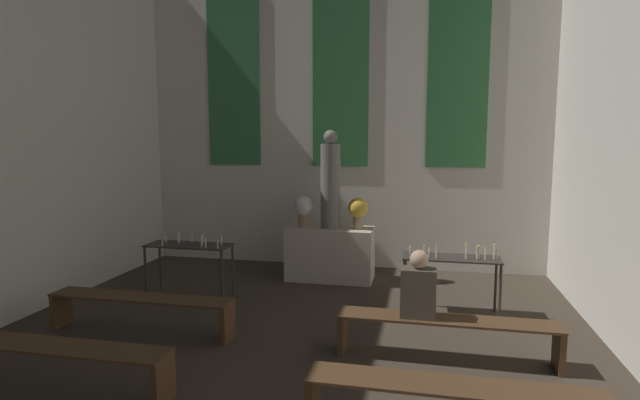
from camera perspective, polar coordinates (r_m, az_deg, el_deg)
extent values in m
cube|color=silver|center=(8.98, 2.43, 10.46)|extent=(7.31, 0.12, 5.67)
cube|color=#33723F|center=(9.49, -9.85, 13.61)|extent=(0.99, 0.03, 3.18)
cube|color=#33723F|center=(8.95, 2.36, 14.11)|extent=(0.99, 0.03, 3.18)
cube|color=#33723F|center=(8.84, 15.50, 13.96)|extent=(0.99, 0.03, 3.18)
cube|color=#BCB29E|center=(8.21, 1.18, -6.13)|extent=(1.40, 0.65, 0.86)
cylinder|color=slate|center=(8.03, 1.20, 1.57)|extent=(0.32, 0.32, 1.36)
sphere|color=slate|center=(7.99, 1.21, 7.21)|extent=(0.22, 0.22, 0.22)
cylinder|color=#937A5B|center=(8.20, -1.93, -2.27)|extent=(0.17, 0.17, 0.23)
sphere|color=silver|center=(8.17, -1.94, -0.69)|extent=(0.32, 0.32, 0.32)
cylinder|color=#937A5B|center=(8.03, 4.37, -2.49)|extent=(0.17, 0.17, 0.23)
sphere|color=gold|center=(8.00, 4.39, -0.87)|extent=(0.32, 0.32, 0.32)
cube|color=#332D28|center=(7.54, -14.76, -5.01)|extent=(1.24, 0.47, 0.02)
cylinder|color=#332D28|center=(7.74, -19.32, -7.78)|extent=(0.04, 0.04, 0.74)
cylinder|color=#332D28|center=(7.20, -11.15, -8.61)|extent=(0.04, 0.04, 0.74)
cylinder|color=#332D28|center=(8.08, -17.80, -7.10)|extent=(0.04, 0.04, 0.74)
cylinder|color=#332D28|center=(7.57, -9.92, -7.82)|extent=(0.04, 0.04, 0.74)
cylinder|color=silver|center=(7.53, -17.58, -4.68)|extent=(0.02, 0.02, 0.09)
sphere|color=#F9CC4C|center=(7.52, -17.59, -4.24)|extent=(0.02, 0.02, 0.02)
cylinder|color=silver|center=(7.56, -13.28, -4.38)|extent=(0.02, 0.02, 0.12)
sphere|color=#F9CC4C|center=(7.55, -13.30, -3.83)|extent=(0.02, 0.02, 0.02)
cylinder|color=silver|center=(7.23, -12.95, -4.82)|extent=(0.02, 0.02, 0.14)
sphere|color=#F9CC4C|center=(7.21, -12.97, -4.18)|extent=(0.02, 0.02, 0.02)
cylinder|color=silver|center=(7.76, -17.17, -4.29)|extent=(0.02, 0.02, 0.10)
sphere|color=#F9CC4C|center=(7.75, -17.19, -3.83)|extent=(0.02, 0.02, 0.02)
cylinder|color=silver|center=(7.79, -15.83, -4.14)|extent=(0.02, 0.02, 0.12)
sphere|color=#F9CC4C|center=(7.78, -15.84, -3.63)|extent=(0.02, 0.02, 0.02)
cylinder|color=silver|center=(7.65, -15.89, -4.25)|extent=(0.02, 0.02, 0.14)
sphere|color=#F9CC4C|center=(7.64, -15.91, -3.64)|extent=(0.02, 0.02, 0.02)
cylinder|color=silver|center=(7.35, -13.40, -4.66)|extent=(0.02, 0.02, 0.14)
sphere|color=#F9CC4C|center=(7.34, -13.42, -4.04)|extent=(0.02, 0.02, 0.02)
cylinder|color=silver|center=(7.89, -17.37, -3.92)|extent=(0.02, 0.02, 0.16)
sphere|color=#F9CC4C|center=(7.87, -17.40, -3.26)|extent=(0.02, 0.02, 0.02)
cylinder|color=silver|center=(7.40, -11.21, -4.54)|extent=(0.02, 0.02, 0.13)
sphere|color=#F9CC4C|center=(7.39, -11.22, -3.95)|extent=(0.02, 0.02, 0.02)
cylinder|color=silver|center=(7.16, -11.63, -5.00)|extent=(0.02, 0.02, 0.12)
sphere|color=#F9CC4C|center=(7.15, -11.64, -4.46)|extent=(0.02, 0.02, 0.02)
cylinder|color=silver|center=(7.67, -14.44, -4.21)|extent=(0.02, 0.02, 0.13)
sphere|color=#F9CC4C|center=(7.66, -14.45, -3.63)|extent=(0.02, 0.02, 0.02)
cube|color=#332D28|center=(6.76, 14.78, -6.41)|extent=(1.24, 0.47, 0.02)
cylinder|color=#332D28|center=(6.65, 9.57, -9.89)|extent=(0.04, 0.04, 0.74)
cylinder|color=#332D28|center=(6.72, 19.89, -10.06)|extent=(0.04, 0.04, 0.74)
cylinder|color=#332D28|center=(7.05, 9.72, -8.93)|extent=(0.04, 0.04, 0.74)
cylinder|color=#332D28|center=(7.10, 19.44, -9.11)|extent=(0.04, 0.04, 0.74)
cylinder|color=silver|center=(6.69, 16.34, -5.73)|extent=(0.02, 0.02, 0.18)
sphere|color=#F9CC4C|center=(6.67, 16.37, -4.88)|extent=(0.02, 0.02, 0.02)
cylinder|color=silver|center=(6.79, 19.53, -5.98)|extent=(0.02, 0.02, 0.10)
sphere|color=#F9CC4C|center=(6.77, 19.56, -5.45)|extent=(0.02, 0.02, 0.02)
cylinder|color=silver|center=(6.82, 10.26, -5.67)|extent=(0.02, 0.02, 0.09)
sphere|color=#F9CC4C|center=(6.81, 10.27, -5.20)|extent=(0.02, 0.02, 0.02)
cylinder|color=silver|center=(6.74, 16.38, -5.85)|extent=(0.02, 0.02, 0.13)
sphere|color=#F9CC4C|center=(6.73, 16.40, -5.23)|extent=(0.02, 0.02, 0.02)
cylinder|color=silver|center=(6.71, 18.35, -5.95)|extent=(0.02, 0.02, 0.14)
sphere|color=#F9CC4C|center=(6.69, 18.38, -5.28)|extent=(0.02, 0.02, 0.02)
cylinder|color=silver|center=(6.70, 12.33, -5.94)|extent=(0.02, 0.02, 0.09)
sphere|color=#F9CC4C|center=(6.69, 12.34, -5.45)|extent=(0.02, 0.02, 0.02)
cylinder|color=silver|center=(6.83, 11.83, -5.66)|extent=(0.02, 0.02, 0.10)
sphere|color=#F9CC4C|center=(6.82, 11.84, -5.15)|extent=(0.02, 0.02, 0.02)
cylinder|color=silver|center=(6.70, 17.68, -5.81)|extent=(0.02, 0.02, 0.16)
sphere|color=#F9CC4C|center=(6.68, 17.71, -5.03)|extent=(0.02, 0.02, 0.02)
cylinder|color=silver|center=(6.63, 13.14, -5.85)|extent=(0.02, 0.02, 0.15)
sphere|color=#F9CC4C|center=(6.62, 13.16, -5.11)|extent=(0.02, 0.02, 0.02)
cylinder|color=silver|center=(6.77, 19.27, -5.71)|extent=(0.02, 0.02, 0.17)
sphere|color=#F9CC4C|center=(6.75, 19.31, -4.89)|extent=(0.02, 0.02, 0.02)
cylinder|color=silver|center=(6.69, 17.51, -5.88)|extent=(0.02, 0.02, 0.15)
sphere|color=#F9CC4C|center=(6.67, 17.54, -5.16)|extent=(0.02, 0.02, 0.02)
cube|color=#4C331E|center=(5.27, -28.28, -14.48)|extent=(2.24, 0.36, 0.03)
cube|color=#4C331E|center=(4.77, -17.47, -19.24)|extent=(0.06, 0.32, 0.43)
cube|color=#4C331E|center=(4.14, 15.02, -19.86)|extent=(2.24, 0.36, 0.03)
cube|color=#4C331E|center=(4.33, -0.81, -21.77)|extent=(0.06, 0.32, 0.43)
cube|color=#4C331E|center=(6.35, -19.82, -10.40)|extent=(2.24, 0.36, 0.03)
cube|color=#4C331E|center=(7.04, -27.44, -11.01)|extent=(0.06, 0.32, 0.43)
cube|color=#4C331E|center=(5.94, -10.50, -13.63)|extent=(0.06, 0.32, 0.43)
cube|color=#4C331E|center=(5.45, 14.26, -13.11)|extent=(2.24, 0.36, 0.03)
cube|color=#4C331E|center=(5.59, 2.57, -14.85)|extent=(0.06, 0.32, 0.43)
cube|color=#4C331E|center=(5.69, 25.64, -15.19)|extent=(0.06, 0.32, 0.43)
cube|color=#4C4238|center=(5.36, 11.16, -10.34)|extent=(0.36, 0.24, 0.51)
sphere|color=tan|center=(5.27, 11.25, -6.67)|extent=(0.19, 0.19, 0.19)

